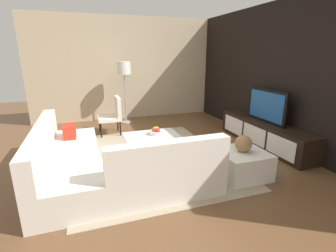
{
  "coord_description": "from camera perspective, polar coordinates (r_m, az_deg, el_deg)",
  "views": [
    {
      "loc": [
        3.88,
        -1.0,
        1.81
      ],
      "look_at": [
        -0.23,
        0.41,
        0.53
      ],
      "focal_mm": 26.29,
      "sensor_mm": 36.0,
      "label": 1
    }
  ],
  "objects": [
    {
      "name": "decorative_ball",
      "position": [
        3.84,
        17.08,
        -3.9
      ],
      "size": [
        0.25,
        0.25,
        0.25
      ],
      "primitive_type": "sphere",
      "color": "#997247",
      "rests_on": "ottoman"
    },
    {
      "name": "area_rug",
      "position": [
        4.48,
        -4.44,
        -7.42
      ],
      "size": [
        3.26,
        2.62,
        0.01
      ],
      "primitive_type": "cube",
      "color": "tan",
      "rests_on": "ground"
    },
    {
      "name": "coffee_table",
      "position": [
        4.43,
        -3.24,
        -4.94
      ],
      "size": [
        1.0,
        0.99,
        0.38
      ],
      "color": "black",
      "rests_on": "ground"
    },
    {
      "name": "accent_chair_near",
      "position": [
        5.83,
        -12.6,
        2.89
      ],
      "size": [
        0.52,
        0.51,
        0.87
      ],
      "rotation": [
        0.0,
        0.0,
        0.02
      ],
      "color": "black",
      "rests_on": "ground"
    },
    {
      "name": "fruit_bowl",
      "position": [
        4.54,
        -2.7,
        -1.26
      ],
      "size": [
        0.28,
        0.28,
        0.14
      ],
      "color": "silver",
      "rests_on": "coffee_table"
    },
    {
      "name": "ground_plane",
      "position": [
        4.4,
        -4.1,
        -7.98
      ],
      "size": [
        14.0,
        14.0,
        0.0
      ],
      "primitive_type": "plane",
      "color": "brown"
    },
    {
      "name": "media_console",
      "position": [
        5.39,
        21.28,
        -1.61
      ],
      "size": [
        2.36,
        0.49,
        0.5
      ],
      "color": "black",
      "rests_on": "ground"
    },
    {
      "name": "side_wall_left",
      "position": [
        7.19,
        -9.53,
        12.9
      ],
      "size": [
        0.12,
        5.2,
        2.8
      ],
      "primitive_type": "cube",
      "color": "#C6B28E",
      "rests_on": "ground"
    },
    {
      "name": "television",
      "position": [
        5.25,
        21.93,
        4.38
      ],
      "size": [
        1.03,
        0.06,
        0.65
      ],
      "color": "black",
      "rests_on": "media_console"
    },
    {
      "name": "sectional_couch",
      "position": [
        3.69,
        -15.28,
        -8.72
      ],
      "size": [
        2.43,
        2.39,
        0.83
      ],
      "color": "white",
      "rests_on": "ground"
    },
    {
      "name": "floor_lamp",
      "position": [
        6.6,
        -10.16,
        12.38
      ],
      "size": [
        0.35,
        0.35,
        1.62
      ],
      "color": "#A5A5AA",
      "rests_on": "ground"
    },
    {
      "name": "feature_wall_back",
      "position": [
        5.38,
        25.09,
        10.5
      ],
      "size": [
        6.4,
        0.12,
        2.8
      ],
      "primitive_type": "cube",
      "color": "black",
      "rests_on": "ground"
    },
    {
      "name": "ottoman",
      "position": [
        3.96,
        16.68,
        -8.34
      ],
      "size": [
        0.7,
        0.7,
        0.4
      ],
      "primitive_type": "cube",
      "color": "white",
      "rests_on": "ground"
    }
  ]
}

